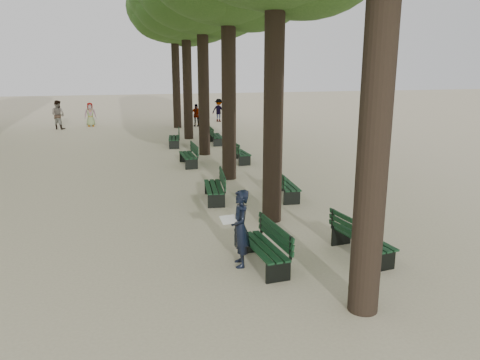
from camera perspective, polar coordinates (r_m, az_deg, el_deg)
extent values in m
plane|color=beige|center=(9.89, 1.09, -11.09)|extent=(120.00, 120.00, 0.00)
cylinder|color=#33261C|center=(7.72, 16.40, 10.17)|extent=(0.52, 0.52, 7.50)
cylinder|color=#33261C|center=(12.28, 4.15, 11.89)|extent=(0.52, 0.52, 7.50)
cylinder|color=#33261C|center=(17.08, -1.39, 12.50)|extent=(0.52, 0.52, 7.50)
cylinder|color=#33261C|center=(21.97, -4.49, 12.79)|extent=(0.52, 0.52, 7.50)
cylinder|color=#33261C|center=(26.91, -6.47, 12.95)|extent=(0.52, 0.52, 7.50)
cylinder|color=#33261C|center=(31.86, -7.83, 13.05)|extent=(0.52, 0.52, 7.50)
ellipsoid|color=#29511B|center=(32.05, -8.08, 20.13)|extent=(6.00, 6.00, 4.50)
cube|color=black|center=(10.04, 2.77, -9.29)|extent=(0.65, 1.83, 0.45)
cube|color=black|center=(9.95, 2.78, -8.10)|extent=(0.67, 1.84, 0.04)
cube|color=black|center=(9.96, 4.31, -6.45)|extent=(0.17, 1.80, 0.40)
cube|color=black|center=(14.72, -3.22, -1.66)|extent=(0.74, 1.85, 0.45)
cube|color=black|center=(14.67, -3.23, -0.82)|extent=(0.76, 1.85, 0.04)
cube|color=black|center=(14.62, -2.15, 0.24)|extent=(0.27, 1.79, 0.40)
cube|color=black|center=(19.91, -6.36, 2.40)|extent=(0.54, 1.81, 0.45)
cube|color=black|center=(19.87, -6.38, 3.04)|extent=(0.56, 1.81, 0.04)
cube|color=black|center=(19.86, -5.60, 3.85)|extent=(0.06, 1.80, 0.40)
cube|color=black|center=(24.69, -8.07, 4.59)|extent=(0.75, 1.85, 0.45)
cube|color=black|center=(24.65, -8.08, 5.11)|extent=(0.77, 1.85, 0.04)
cube|color=black|center=(24.61, -7.45, 5.75)|extent=(0.27, 1.79, 0.40)
cube|color=black|center=(10.85, 14.67, -7.92)|extent=(0.75, 1.85, 0.45)
cube|color=black|center=(10.77, 14.74, -6.81)|extent=(0.77, 1.86, 0.04)
cube|color=black|center=(10.52, 13.60, -5.68)|extent=(0.28, 1.79, 0.40)
cube|color=black|center=(15.09, 5.58, -1.33)|extent=(0.67, 1.84, 0.45)
cube|color=black|center=(15.03, 5.60, -0.50)|extent=(0.69, 1.84, 0.04)
cube|color=black|center=(14.89, 4.59, 0.46)|extent=(0.19, 1.80, 0.40)
cube|color=black|center=(20.49, -0.04, 2.82)|extent=(0.59, 1.82, 0.45)
cube|color=black|center=(20.44, -0.04, 3.44)|extent=(0.61, 1.82, 0.04)
cube|color=black|center=(20.32, -0.80, 4.14)|extent=(0.11, 1.80, 0.40)
cube|color=black|center=(25.23, -2.91, 4.91)|extent=(0.62, 1.83, 0.45)
cube|color=black|center=(25.19, -2.91, 5.42)|extent=(0.64, 1.83, 0.04)
cube|color=black|center=(25.11, -3.56, 6.01)|extent=(0.14, 1.80, 0.40)
imported|color=black|center=(9.86, 0.04, -5.91)|extent=(0.39, 0.69, 1.67)
cube|color=white|center=(9.73, -1.39, -4.84)|extent=(0.37, 0.29, 0.12)
imported|color=#262628|center=(34.01, -17.78, 7.61)|extent=(0.82, 0.41, 1.62)
imported|color=#262628|center=(32.57, -5.37, 7.88)|extent=(0.95, 0.62, 1.53)
imported|color=#262628|center=(33.17, -21.30, 7.41)|extent=(0.98, 0.80, 1.89)
imported|color=#262628|center=(35.16, -2.60, 8.49)|extent=(1.06, 0.94, 1.69)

